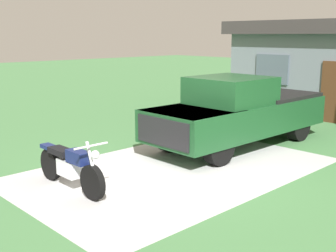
{
  "coord_description": "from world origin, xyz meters",
  "views": [
    {
      "loc": [
        6.49,
        -6.48,
        2.96
      ],
      "look_at": [
        -0.48,
        0.22,
        0.9
      ],
      "focal_mm": 45.73,
      "sensor_mm": 36.0,
      "label": 1
    }
  ],
  "objects": [
    {
      "name": "driveway_pad",
      "position": [
        0.0,
        0.0,
        0.0
      ],
      "size": [
        4.45,
        7.0,
        0.01
      ],
      "primitive_type": "cube",
      "color": "#B0B0B0",
      "rests_on": "ground"
    },
    {
      "name": "pickup_truck",
      "position": [
        -0.37,
        2.83,
        0.95
      ],
      "size": [
        2.08,
        5.66,
        1.9
      ],
      "color": "black",
      "rests_on": "ground"
    },
    {
      "name": "ground_plane",
      "position": [
        0.0,
        0.0,
        0.0
      ],
      "size": [
        80.0,
        80.0,
        0.0
      ],
      "primitive_type": "plane",
      "color": "#417241"
    },
    {
      "name": "motorcycle",
      "position": [
        -0.56,
        -2.34,
        0.47
      ],
      "size": [
        2.21,
        0.7,
        1.09
      ],
      "color": "black",
      "rests_on": "ground"
    }
  ]
}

